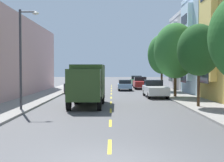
# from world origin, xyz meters

# --- Properties ---
(ground_plane) EXTENTS (160.00, 160.00, 0.00)m
(ground_plane) POSITION_xyz_m (0.00, 30.00, 0.00)
(ground_plane) COLOR #4C4C4F
(sidewalk_left) EXTENTS (3.20, 120.00, 0.14)m
(sidewalk_left) POSITION_xyz_m (-7.10, 28.00, 0.07)
(sidewalk_left) COLOR gray
(sidewalk_left) RESTS_ON ground_plane
(sidewalk_right) EXTENTS (3.20, 120.00, 0.14)m
(sidewalk_right) POSITION_xyz_m (7.10, 28.00, 0.07)
(sidewalk_right) COLOR gray
(sidewalk_right) RESTS_ON ground_plane
(lane_centerline_dashes) EXTENTS (0.14, 47.20, 0.01)m
(lane_centerline_dashes) POSITION_xyz_m (0.00, 24.50, 0.00)
(lane_centerline_dashes) COLOR yellow
(lane_centerline_dashes) RESTS_ON ground_plane
(townhouse_fifth_dove_grey) EXTENTS (13.97, 7.66, 10.29)m
(townhouse_fifth_dove_grey) POSITION_xyz_m (15.28, 33.69, 4.94)
(townhouse_fifth_dove_grey) COLOR #A8A8AD
(townhouse_fifth_dove_grey) RESTS_ON ground_plane
(street_tree_second) EXTENTS (3.13, 3.13, 6.00)m
(street_tree_second) POSITION_xyz_m (6.40, 13.39, 4.24)
(street_tree_second) COLOR #47331E
(street_tree_second) RESTS_ON sidewalk_right
(street_tree_third) EXTENTS (4.28, 4.28, 7.31)m
(street_tree_third) POSITION_xyz_m (6.40, 21.85, 4.69)
(street_tree_third) COLOR #47331E
(street_tree_third) RESTS_ON sidewalk_right
(street_tree_farthest) EXTENTS (3.59, 3.59, 7.11)m
(street_tree_farthest) POSITION_xyz_m (6.40, 30.31, 4.76)
(street_tree_farthest) COLOR #47331E
(street_tree_farthest) RESTS_ON sidewalk_right
(street_lamp) EXTENTS (1.35, 0.28, 6.71)m
(street_lamp) POSITION_xyz_m (-5.95, 11.77, 4.04)
(street_lamp) COLOR #38383D
(street_lamp) RESTS_ON sidewalk_left
(delivery_box_truck) EXTENTS (2.49, 7.29, 3.20)m
(delivery_box_truck) POSITION_xyz_m (-1.80, 14.93, 1.84)
(delivery_box_truck) COLOR #2D471E
(delivery_box_truck) RESTS_ON ground_plane
(parked_suv_charcoal) EXTENTS (1.95, 4.80, 1.93)m
(parked_suv_charcoal) POSITION_xyz_m (-4.42, 28.39, 0.99)
(parked_suv_charcoal) COLOR #333338
(parked_suv_charcoal) RESTS_ON ground_plane
(parked_pickup_white) EXTENTS (2.13, 5.35, 1.73)m
(parked_pickup_white) POSITION_xyz_m (4.47, 22.51, 0.83)
(parked_pickup_white) COLOR silver
(parked_pickup_white) RESTS_ON ground_plane
(parked_pickup_red) EXTENTS (2.05, 5.32, 1.73)m
(parked_pickup_red) POSITION_xyz_m (4.31, 36.76, 0.83)
(parked_pickup_red) COLOR #AD1E1E
(parked_pickup_red) RESTS_ON ground_plane
(parked_pickup_forest) EXTENTS (2.12, 5.34, 1.73)m
(parked_pickup_forest) POSITION_xyz_m (4.46, 45.55, 0.83)
(parked_pickup_forest) COLOR #194C28
(parked_pickup_forest) RESTS_ON ground_plane
(parked_wagon_silver) EXTENTS (1.86, 4.71, 1.50)m
(parked_wagon_silver) POSITION_xyz_m (-4.50, 44.03, 0.80)
(parked_wagon_silver) COLOR #B2B5BA
(parked_wagon_silver) RESTS_ON ground_plane
(moving_sky_sedan) EXTENTS (1.80, 4.50, 1.43)m
(moving_sky_sedan) POSITION_xyz_m (1.80, 33.02, 0.75)
(moving_sky_sedan) COLOR #7A9EC6
(moving_sky_sedan) RESTS_ON ground_plane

